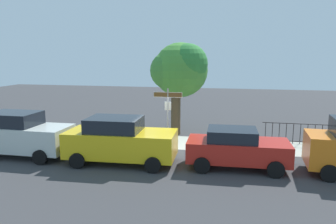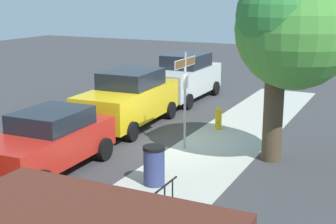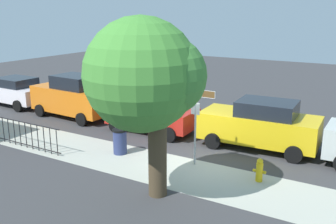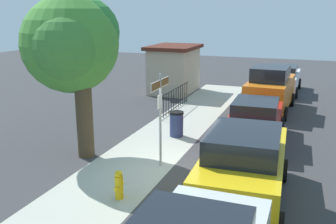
% 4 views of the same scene
% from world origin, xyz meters
% --- Properties ---
extents(ground_plane, '(60.00, 60.00, 0.00)m').
position_xyz_m(ground_plane, '(0.00, 0.00, 0.00)').
color(ground_plane, '#38383A').
extents(sidewalk_strip, '(24.00, 2.60, 0.00)m').
position_xyz_m(sidewalk_strip, '(2.00, 1.30, 0.00)').
color(sidewalk_strip, '#A9AB9D').
rests_on(sidewalk_strip, ground_plane).
extents(street_sign, '(1.43, 0.07, 2.92)m').
position_xyz_m(street_sign, '(0.21, 0.40, 2.04)').
color(street_sign, '#9EA0A5').
rests_on(street_sign, ground_plane).
extents(shade_tree, '(3.28, 3.12, 5.24)m').
position_xyz_m(shade_tree, '(0.28, 3.41, 3.72)').
color(shade_tree, '#473926').
rests_on(shade_tree, ground_plane).
extents(car_silver, '(4.58, 2.02, 2.00)m').
position_xyz_m(car_silver, '(-6.05, -2.43, 1.00)').
color(car_silver, silver).
rests_on(car_silver, ground_plane).
extents(car_yellow, '(4.65, 2.28, 1.95)m').
position_xyz_m(car_yellow, '(-1.25, -2.41, 0.98)').
color(car_yellow, gold).
rests_on(car_yellow, ground_plane).
extents(car_red, '(4.08, 2.08, 1.61)m').
position_xyz_m(car_red, '(3.55, -2.02, 0.83)').
color(car_red, red).
rests_on(car_red, ground_plane).
extents(iron_fence, '(4.14, 0.04, 1.07)m').
position_xyz_m(iron_fence, '(6.95, 2.30, 0.56)').
color(iron_fence, black).
rests_on(iron_fence, ground_plane).
extents(fire_hydrant, '(0.42, 0.22, 0.78)m').
position_xyz_m(fire_hydrant, '(-2.20, 0.60, 0.38)').
color(fire_hydrant, yellow).
rests_on(fire_hydrant, ground_plane).
extents(trash_bin, '(0.55, 0.55, 0.98)m').
position_xyz_m(trash_bin, '(3.16, 0.90, 0.49)').
color(trash_bin, navy).
rests_on(trash_bin, ground_plane).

